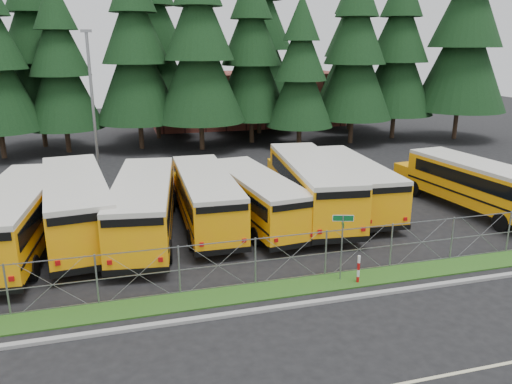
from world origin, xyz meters
TOP-DOWN VIEW (x-y plane):
  - ground at (0.00, 0.00)m, footprint 120.00×120.00m
  - curb at (0.00, -3.10)m, footprint 50.00×0.25m
  - grass_verge at (0.00, -1.70)m, footprint 50.00×1.40m
  - road_lane_line at (0.00, -8.00)m, footprint 50.00×0.12m
  - chainlink_fence at (0.00, -1.00)m, footprint 44.00×0.10m
  - brick_building at (6.00, 40.00)m, footprint 22.00×10.00m
  - bus_0 at (-13.53, 5.26)m, footprint 3.75×11.91m
  - bus_1 at (-11.13, 6.36)m, footprint 4.27×12.32m
  - bus_2 at (-7.87, 5.48)m, footprint 4.22×11.75m
  - bus_3 at (-4.72, 6.34)m, footprint 2.80×10.99m
  - bus_4 at (-2.16, 5.91)m, footprint 3.65×10.68m
  - bus_5 at (1.24, 6.55)m, footprint 4.15×12.32m
  - bus_6 at (3.83, 6.95)m, footprint 3.26×11.05m
  - bus_east at (10.45, 4.58)m, footprint 3.83×11.21m
  - street_sign at (-0.58, -1.57)m, footprint 0.81×0.53m
  - striped_bollard at (-0.01, -2.01)m, footprint 0.11×0.11m
  - light_standard at (-10.38, 17.06)m, footprint 0.70×0.35m
  - conifer_2 at (-13.24, 28.00)m, footprint 6.65×6.65m
  - conifer_3 at (-6.89, 27.88)m, footprint 7.60×7.60m
  - conifer_4 at (-1.61, 26.00)m, footprint 7.90×7.90m
  - conifer_5 at (3.63, 28.07)m, footprint 7.33×7.33m
  - conifer_6 at (7.22, 24.54)m, footprint 6.11×6.11m
  - conifer_7 at (12.81, 25.28)m, footprint 7.45×7.45m
  - conifer_8 at (18.13, 26.64)m, footprint 7.53×7.53m
  - conifer_9 at (24.00, 24.56)m, footprint 8.92×8.92m
  - conifer_10 at (-15.57, 31.25)m, footprint 7.64×7.64m
  - conifer_11 at (-4.93, 32.85)m, footprint 8.19×8.19m
  - conifer_12 at (5.78, 33.03)m, footprint 8.66×8.66m
  - conifer_13 at (16.23, 32.79)m, footprint 7.91×7.91m

SIDE VIEW (x-z plane):
  - ground at x=0.00m, z-range 0.00..0.00m
  - road_lane_line at x=0.00m, z-range 0.00..0.01m
  - grass_verge at x=0.00m, z-range 0.00..0.06m
  - curb at x=0.00m, z-range 0.00..0.12m
  - striped_bollard at x=-0.01m, z-range 0.00..1.20m
  - chainlink_fence at x=0.00m, z-range 0.00..2.00m
  - bus_4 at x=-2.16m, z-range 0.00..2.74m
  - bus_6 at x=3.83m, z-range 0.00..2.86m
  - bus_3 at x=-4.72m, z-range 0.00..2.87m
  - bus_east at x=10.45m, z-range 0.00..2.88m
  - bus_2 at x=-7.87m, z-range 0.00..3.01m
  - bus_0 at x=-13.53m, z-range 0.00..3.07m
  - bus_1 at x=-11.13m, z-range 0.00..3.16m
  - bus_5 at x=1.24m, z-range 0.00..3.17m
  - street_sign at x=-0.58m, z-range 0.63..3.44m
  - brick_building at x=6.00m, z-range 0.00..6.00m
  - light_standard at x=-10.38m, z-range 0.43..10.57m
  - conifer_6 at x=7.22m, z-range 0.00..13.50m
  - conifer_2 at x=-13.24m, z-range 0.00..14.72m
  - conifer_5 at x=3.63m, z-range 0.00..16.22m
  - conifer_7 at x=12.81m, z-range 0.00..16.47m
  - conifer_8 at x=18.13m, z-range 0.00..16.66m
  - conifer_3 at x=-6.89m, z-range 0.00..16.80m
  - conifer_10 at x=-15.57m, z-range 0.00..16.89m
  - conifer_4 at x=-1.61m, z-range 0.00..17.46m
  - conifer_13 at x=16.23m, z-range 0.00..17.49m
  - conifer_11 at x=-4.93m, z-range 0.00..18.10m
  - conifer_12 at x=5.78m, z-range 0.00..19.16m
  - conifer_9 at x=24.00m, z-range 0.00..19.74m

